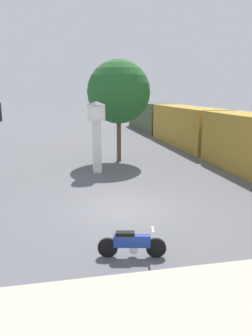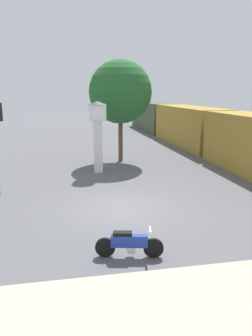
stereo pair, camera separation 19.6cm
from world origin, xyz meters
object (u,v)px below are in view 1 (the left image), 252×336
Objects in this scene: clock_tower at (96,126)px; street_tree at (119,92)px; freight_train at (186,126)px; motorcycle at (132,244)px.

street_tree is at bearing 57.43° from clock_tower.
clock_tower is at bearing -122.57° from street_tree.
clock_tower is at bearing -136.10° from freight_train.
motorcycle is 10.77m from clock_tower.
motorcycle is 14.24m from street_tree.
freight_train reaches higher than motorcycle.
motorcycle is 21.48m from freight_train.
clock_tower is at bearing 100.94° from motorcycle.
motorcycle is at bearing -115.93° from freight_train.
freight_train is 9.80m from street_tree.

